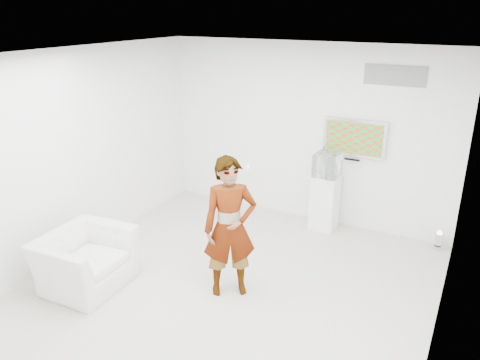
{
  "coord_description": "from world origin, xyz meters",
  "views": [
    {
      "loc": [
        2.63,
        -4.73,
        3.51
      ],
      "look_at": [
        -0.22,
        0.6,
        1.25
      ],
      "focal_mm": 35.0,
      "sensor_mm": 36.0,
      "label": 1
    }
  ],
  "objects_px": {
    "person": "(230,228)",
    "pedestal": "(325,202)",
    "armchair": "(85,260)",
    "floor_uplight": "(438,240)",
    "tv": "(355,138)"
  },
  "relations": [
    {
      "from": "pedestal",
      "to": "floor_uplight",
      "type": "bearing_deg",
      "value": 3.47
    },
    {
      "from": "tv",
      "to": "floor_uplight",
      "type": "distance_m",
      "value": 2.02
    },
    {
      "from": "tv",
      "to": "floor_uplight",
      "type": "xyz_separation_m",
      "value": [
        1.45,
        -0.12,
        -1.41
      ]
    },
    {
      "from": "person",
      "to": "pedestal",
      "type": "distance_m",
      "value": 2.47
    },
    {
      "from": "tv",
      "to": "armchair",
      "type": "distance_m",
      "value": 4.41
    },
    {
      "from": "tv",
      "to": "floor_uplight",
      "type": "bearing_deg",
      "value": -4.76
    },
    {
      "from": "pedestal",
      "to": "floor_uplight",
      "type": "height_order",
      "value": "pedestal"
    },
    {
      "from": "tv",
      "to": "pedestal",
      "type": "relative_size",
      "value": 1.08
    },
    {
      "from": "person",
      "to": "armchair",
      "type": "relative_size",
      "value": 1.63
    },
    {
      "from": "tv",
      "to": "pedestal",
      "type": "distance_m",
      "value": 1.17
    },
    {
      "from": "armchair",
      "to": "floor_uplight",
      "type": "distance_m",
      "value": 5.19
    },
    {
      "from": "tv",
      "to": "person",
      "type": "distance_m",
      "value": 2.81
    },
    {
      "from": "tv",
      "to": "person",
      "type": "relative_size",
      "value": 0.54
    },
    {
      "from": "person",
      "to": "pedestal",
      "type": "bearing_deg",
      "value": 42.52
    },
    {
      "from": "person",
      "to": "armchair",
      "type": "bearing_deg",
      "value": 166.98
    }
  ]
}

